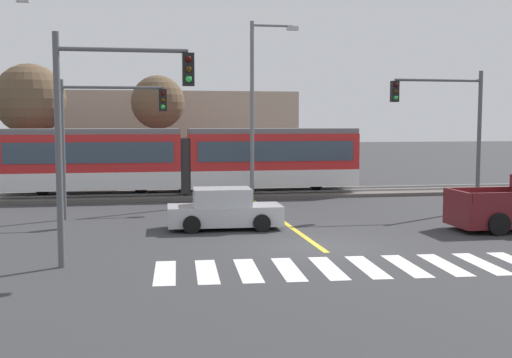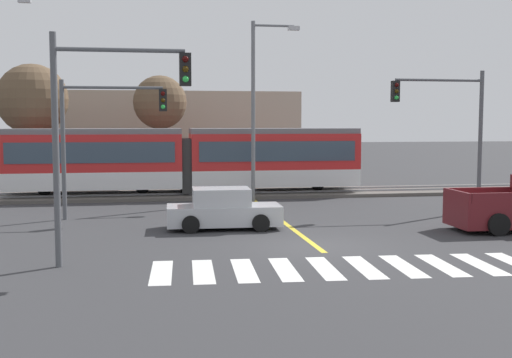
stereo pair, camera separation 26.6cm
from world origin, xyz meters
name	(u,v)px [view 2 (the right image)]	position (x,y,z in m)	size (l,w,h in m)	color
ground_plane	(316,246)	(0.00, 0.00, 0.00)	(200.00, 200.00, 0.00)	#333335
track_bed	(247,194)	(0.00, 14.46, 0.09)	(120.00, 4.00, 0.18)	#56514C
rail_near	(250,192)	(0.00, 13.74, 0.23)	(120.00, 0.08, 0.10)	#939399
rail_far	(245,190)	(0.00, 15.18, 0.23)	(120.00, 0.08, 0.10)	#939399
light_rail_tram	(186,158)	(-3.31, 14.46, 2.05)	(18.50, 2.64, 3.43)	silver
crosswalk_stripe_0	(161,272)	(-4.94, -2.75, 0.00)	(0.56, 2.80, 0.01)	silver
crosswalk_stripe_1	(203,271)	(-3.84, -2.81, 0.00)	(0.56, 2.80, 0.01)	silver
crosswalk_stripe_2	(244,270)	(-2.75, -2.87, 0.00)	(0.56, 2.80, 0.01)	silver
crosswalk_stripe_3	(285,269)	(-1.65, -2.93, 0.00)	(0.56, 2.80, 0.01)	silver
crosswalk_stripe_4	(325,268)	(-0.55, -2.99, 0.00)	(0.56, 2.80, 0.01)	silver
crosswalk_stripe_5	(364,267)	(0.55, -3.05, 0.00)	(0.56, 2.80, 0.01)	silver
crosswalk_stripe_6	(403,266)	(1.65, -3.10, 0.00)	(0.56, 2.80, 0.01)	silver
crosswalk_stripe_7	(442,265)	(2.75, -3.16, 0.00)	(0.56, 2.80, 0.01)	silver
crosswalk_stripe_8	(479,264)	(3.84, -3.22, 0.00)	(0.56, 2.80, 0.01)	silver
lane_centre_line	(280,219)	(0.00, 5.72, 0.00)	(0.20, 13.48, 0.01)	gold
sedan_crossing	(223,210)	(-2.52, 3.89, 0.70)	(4.25, 2.02, 1.52)	#B7BABF
traffic_light_mid_right	(451,118)	(7.83, 6.78, 4.12)	(4.25, 0.38, 6.19)	#515459
traffic_light_near_left	(101,114)	(-6.48, -1.63, 4.18)	(3.75, 0.38, 6.35)	#515459
traffic_light_mid_left	(101,125)	(-7.13, 7.16, 3.84)	(4.25, 0.38, 5.64)	#515459
street_lamp_centre	(258,100)	(0.13, 11.92, 5.05)	(2.41, 0.28, 8.88)	slate
bare_tree_far_west	(32,100)	(-11.63, 18.16, 5.20)	(3.96, 3.96, 7.20)	brown
bare_tree_west	(160,103)	(-4.55, 18.57, 5.06)	(3.13, 3.13, 6.66)	brown
building_backdrop_far	(165,136)	(-4.10, 25.86, 2.99)	(18.16, 6.00, 5.99)	tan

